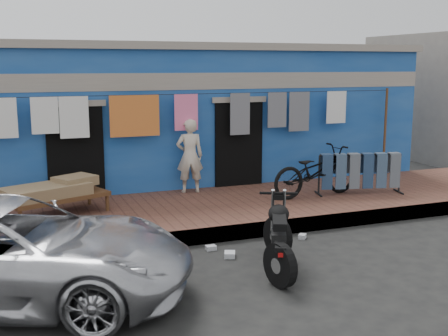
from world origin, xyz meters
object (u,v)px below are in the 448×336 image
at_px(car, 5,250).
at_px(bicycle, 315,166).
at_px(seated_person, 190,156).
at_px(motorcycle, 279,235).
at_px(charpoy, 57,198).
at_px(jeans_rack, 360,173).

distance_m(car, bicycle, 6.46).
xyz_separation_m(car, seated_person, (3.62, 3.93, 0.36)).
bearing_deg(car, bicycle, -43.30).
height_order(seated_person, bicycle, seated_person).
xyz_separation_m(bicycle, motorcycle, (-2.27, -2.90, -0.36)).
xyz_separation_m(bicycle, charpoy, (-5.03, 0.36, -0.32)).
relative_size(motorcycle, jeans_rack, 0.91).
bearing_deg(jeans_rack, motorcycle, -139.58).
bearing_deg(car, seated_person, -20.31).
height_order(motorcycle, jeans_rack, jeans_rack).
distance_m(bicycle, charpoy, 5.05).
relative_size(charpoy, jeans_rack, 1.09).
distance_m(charpoy, jeans_rack, 6.02).
relative_size(car, bicycle, 2.41).
relative_size(seated_person, charpoy, 0.76).
height_order(bicycle, charpoy, bicycle).
bearing_deg(bicycle, car, 108.30).
bearing_deg(jeans_rack, charpoy, 175.29).
xyz_separation_m(car, jeans_rack, (6.86, 2.52, 0.03)).
bearing_deg(seated_person, bicycle, 160.12).
bearing_deg(motorcycle, seated_person, 114.91).
xyz_separation_m(charpoy, jeans_rack, (6.00, -0.50, 0.13)).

